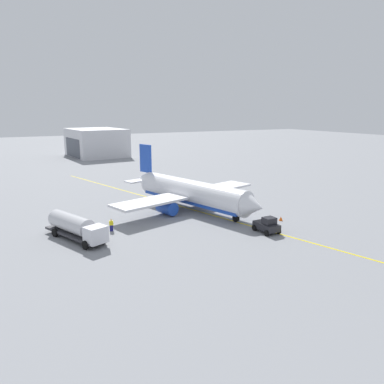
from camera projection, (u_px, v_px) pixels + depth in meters
ground_plane at (192, 210)px, 61.87m from camera, size 400.00×400.00×0.00m
airplane at (190, 193)px, 61.58m from camera, size 29.64×28.02×9.98m
fuel_tanker at (76, 227)px, 47.19m from camera, size 11.05×6.28×3.15m
pushback_tug at (267, 225)px, 50.13m from camera, size 3.65×2.38×2.20m
refueling_worker at (111, 225)px, 50.73m from camera, size 0.52×0.61×1.71m
safety_cone_nose at (281, 219)px, 55.63m from camera, size 0.57×0.57×0.64m
distant_hangar at (96, 142)px, 133.02m from camera, size 24.10×19.03×9.71m
taxi_line_marking at (192, 210)px, 61.87m from camera, size 86.09×24.64×0.01m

